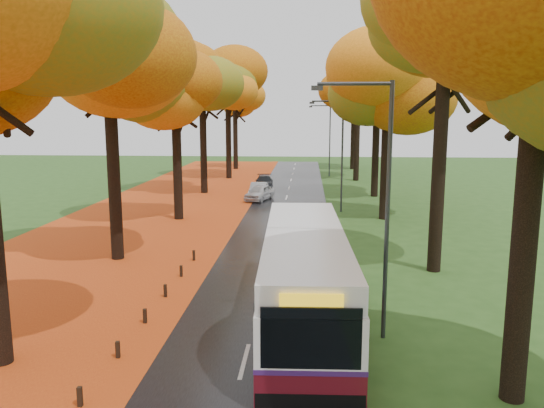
# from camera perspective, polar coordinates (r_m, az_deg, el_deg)

# --- Properties ---
(road) EXTENTS (6.50, 90.00, 0.04)m
(road) POSITION_cam_1_polar(r_m,az_deg,el_deg) (33.89, 0.82, -2.24)
(road) COLOR black
(road) RESTS_ON ground
(centre_line) EXTENTS (0.12, 90.00, 0.01)m
(centre_line) POSITION_cam_1_polar(r_m,az_deg,el_deg) (33.88, 0.82, -2.20)
(centre_line) COLOR silver
(centre_line) RESTS_ON road
(leaf_verge) EXTENTS (12.00, 90.00, 0.02)m
(leaf_verge) POSITION_cam_1_polar(r_m,az_deg,el_deg) (35.51, -13.85, -1.99)
(leaf_verge) COLOR maroon
(leaf_verge) RESTS_ON ground
(leaf_drift) EXTENTS (0.90, 90.00, 0.01)m
(leaf_drift) POSITION_cam_1_polar(r_m,az_deg,el_deg) (34.18, -4.29, -2.13)
(leaf_drift) COLOR #C85314
(leaf_drift) RESTS_ON road
(trees_left) EXTENTS (9.20, 74.00, 13.88)m
(trees_left) POSITION_cam_1_polar(r_m,az_deg,el_deg) (36.37, -10.65, 13.48)
(trees_left) COLOR black
(trees_left) RESTS_ON ground
(trees_right) EXTENTS (9.30, 74.20, 13.96)m
(trees_right) POSITION_cam_1_polar(r_m,az_deg,el_deg) (35.54, 13.04, 13.74)
(trees_right) COLOR black
(trees_right) RESTS_ON ground
(bollard_row) EXTENTS (0.11, 23.51, 0.52)m
(bollard_row) POSITION_cam_1_polar(r_m,az_deg,el_deg) (15.48, -17.96, -16.75)
(bollard_row) COLOR black
(bollard_row) RESTS_ON ground
(streetlamp_near) EXTENTS (2.45, 0.18, 8.00)m
(streetlamp_near) POSITION_cam_1_polar(r_m,az_deg,el_deg) (16.42, 11.53, 1.39)
(streetlamp_near) COLOR #333538
(streetlamp_near) RESTS_ON ground
(streetlamp_mid) EXTENTS (2.45, 0.18, 8.00)m
(streetlamp_mid) POSITION_cam_1_polar(r_m,az_deg,el_deg) (38.24, 7.19, 6.15)
(streetlamp_mid) COLOR #333538
(streetlamp_mid) RESTS_ON ground
(streetlamp_far) EXTENTS (2.45, 0.18, 8.00)m
(streetlamp_far) POSITION_cam_1_polar(r_m,az_deg,el_deg) (60.19, 6.00, 7.44)
(streetlamp_far) COLOR #333538
(streetlamp_far) RESTS_ON ground
(bus) EXTENTS (3.05, 11.83, 3.09)m
(bus) POSITION_cam_1_polar(r_m,az_deg,el_deg) (18.19, 3.53, -7.49)
(bus) COLOR #510C16
(bus) RESTS_ON road
(car_white) EXTENTS (2.54, 3.99, 1.26)m
(car_white) POSITION_cam_1_polar(r_m,az_deg,el_deg) (43.26, -1.35, 1.24)
(car_white) COLOR silver
(car_white) RESTS_ON road
(car_silver) EXTENTS (1.40, 3.82, 1.25)m
(car_silver) POSITION_cam_1_polar(r_m,az_deg,el_deg) (44.60, -1.45, 1.49)
(car_silver) COLOR gray
(car_silver) RESTS_ON road
(car_dark) EXTENTS (1.93, 4.19, 1.19)m
(car_dark) POSITION_cam_1_polar(r_m,az_deg,el_deg) (50.31, -0.84, 2.39)
(car_dark) COLOR black
(car_dark) RESTS_ON road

